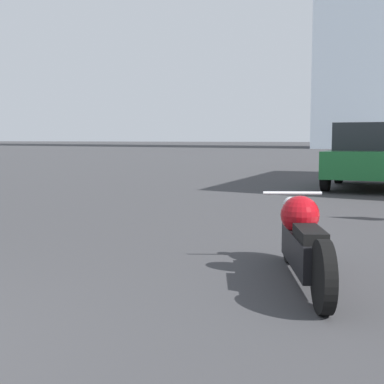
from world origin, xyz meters
TOP-DOWN VIEW (x-y plane):
  - motorcycle at (2.95, 3.78)m, footprint 0.99×2.21m
  - parked_car_green at (2.86, 14.09)m, footprint 1.99×4.32m

SIDE VIEW (x-z plane):
  - motorcycle at x=2.95m, z-range -0.01..0.79m
  - parked_car_green at x=2.86m, z-range 0.00..1.76m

